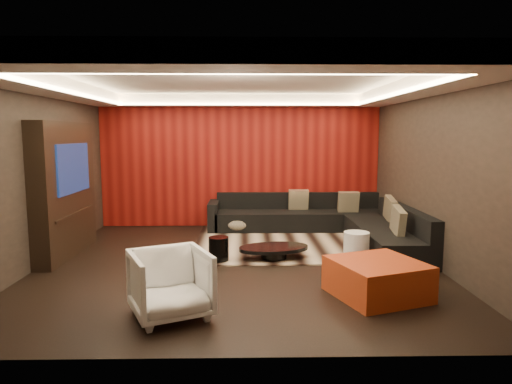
{
  "coord_description": "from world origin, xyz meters",
  "views": [
    {
      "loc": [
        0.16,
        -6.89,
        2.0
      ],
      "look_at": [
        0.3,
        0.6,
        1.05
      ],
      "focal_mm": 32.0,
      "sensor_mm": 36.0,
      "label": 1
    }
  ],
  "objects_px": {
    "white_side_table": "(356,248)",
    "orange_ottoman": "(377,279)",
    "drum_stool": "(219,249)",
    "armchair": "(170,284)",
    "sectional_sofa": "(328,223)",
    "coffee_table": "(274,252)"
  },
  "relations": [
    {
      "from": "white_side_table",
      "to": "orange_ottoman",
      "type": "xyz_separation_m",
      "value": [
        -0.09,
        -1.47,
        -0.02
      ]
    },
    {
      "from": "white_side_table",
      "to": "drum_stool",
      "type": "bearing_deg",
      "value": 176.66
    },
    {
      "from": "armchair",
      "to": "sectional_sofa",
      "type": "height_order",
      "value": "sectional_sofa"
    },
    {
      "from": "white_side_table",
      "to": "sectional_sofa",
      "type": "distance_m",
      "value": 1.86
    },
    {
      "from": "white_side_table",
      "to": "armchair",
      "type": "bearing_deg",
      "value": -140.94
    },
    {
      "from": "white_side_table",
      "to": "armchair",
      "type": "height_order",
      "value": "armchair"
    },
    {
      "from": "sectional_sofa",
      "to": "drum_stool",
      "type": "bearing_deg",
      "value": -139.62
    },
    {
      "from": "armchair",
      "to": "orange_ottoman",
      "type": "bearing_deg",
      "value": -11.11
    },
    {
      "from": "sectional_sofa",
      "to": "orange_ottoman",
      "type": "bearing_deg",
      "value": -89.47
    },
    {
      "from": "drum_stool",
      "to": "orange_ottoman",
      "type": "distance_m",
      "value": 2.61
    },
    {
      "from": "coffee_table",
      "to": "orange_ottoman",
      "type": "bearing_deg",
      "value": -55.33
    },
    {
      "from": "white_side_table",
      "to": "coffee_table",
      "type": "bearing_deg",
      "value": 168.96
    },
    {
      "from": "armchair",
      "to": "sectional_sofa",
      "type": "xyz_separation_m",
      "value": [
        2.42,
        3.92,
        -0.11
      ]
    },
    {
      "from": "coffee_table",
      "to": "drum_stool",
      "type": "distance_m",
      "value": 0.89
    },
    {
      "from": "armchair",
      "to": "sectional_sofa",
      "type": "relative_size",
      "value": 0.23
    },
    {
      "from": "orange_ottoman",
      "to": "armchair",
      "type": "bearing_deg",
      "value": -166.34
    },
    {
      "from": "coffee_table",
      "to": "armchair",
      "type": "bearing_deg",
      "value": -118.75
    },
    {
      "from": "drum_stool",
      "to": "sectional_sofa",
      "type": "xyz_separation_m",
      "value": [
        2.03,
        1.73,
        0.06
      ]
    },
    {
      "from": "drum_stool",
      "to": "orange_ottoman",
      "type": "relative_size",
      "value": 0.37
    },
    {
      "from": "orange_ottoman",
      "to": "sectional_sofa",
      "type": "xyz_separation_m",
      "value": [
        -0.03,
        3.32,
        0.04
      ]
    },
    {
      "from": "white_side_table",
      "to": "orange_ottoman",
      "type": "height_order",
      "value": "white_side_table"
    },
    {
      "from": "white_side_table",
      "to": "orange_ottoman",
      "type": "bearing_deg",
      "value": -93.44
    }
  ]
}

